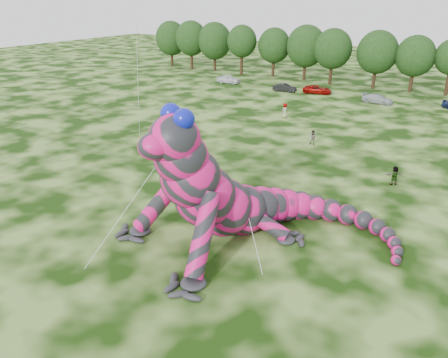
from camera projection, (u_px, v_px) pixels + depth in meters
ground at (300, 281)px, 24.39m from camera, size 240.00×240.00×0.00m
inflatable_gecko at (241, 167)px, 27.81m from camera, size 21.72×23.18×9.21m
tree_0 at (171, 44)px, 95.20m from camera, size 6.91×6.22×9.51m
tree_1 at (191, 45)px, 91.24m from camera, size 6.74×6.07×9.81m
tree_2 at (215, 47)px, 89.28m from camera, size 7.04×6.34×9.64m
tree_3 at (242, 50)px, 84.49m from camera, size 5.81×5.23×9.44m
tree_4 at (274, 52)px, 82.95m from camera, size 6.22×5.60×9.06m
tree_5 at (306, 53)px, 79.47m from camera, size 7.16×6.44×9.80m
tree_6 at (332, 57)px, 75.48m from camera, size 6.52×5.86×9.49m
tree_7 at (376, 60)px, 72.00m from camera, size 6.68×6.01×9.48m
tree_8 at (414, 64)px, 69.44m from camera, size 6.14×5.53×8.94m
car_0 at (229, 79)px, 77.96m from camera, size 4.38×1.97×1.46m
car_1 at (285, 88)px, 71.40m from camera, size 3.85×1.40×1.26m
car_2 at (317, 90)px, 69.92m from camera, size 4.92×2.90×1.28m
car_3 at (377, 99)px, 63.69m from camera, size 4.67×2.38×1.30m
spectator_5 at (394, 176)px, 36.40m from camera, size 1.47×1.33×1.63m
spectator_1 at (313, 138)px, 46.02m from camera, size 0.77×0.60×1.57m
spectator_4 at (285, 111)px, 56.07m from camera, size 1.00×1.10×1.90m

